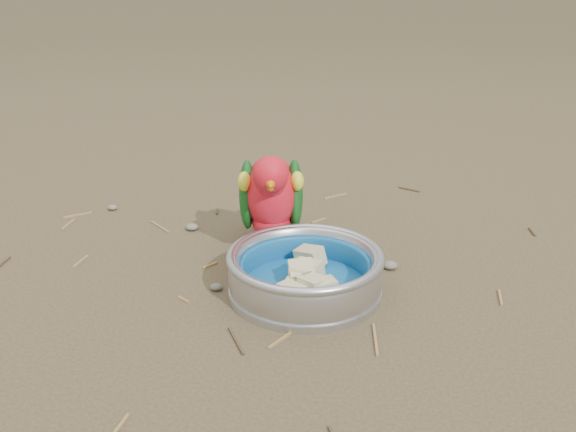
# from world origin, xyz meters

# --- Properties ---
(ground) EXTENTS (60.00, 60.00, 0.00)m
(ground) POSITION_xyz_m (0.00, 0.00, 0.00)
(ground) COLOR brown
(food_bowl) EXTENTS (0.21, 0.21, 0.02)m
(food_bowl) POSITION_xyz_m (0.07, 0.01, 0.01)
(food_bowl) COLOR #B2B2BA
(food_bowl) RESTS_ON ground
(bowl_wall) EXTENTS (0.21, 0.21, 0.04)m
(bowl_wall) POSITION_xyz_m (0.07, 0.01, 0.04)
(bowl_wall) COLOR #B2B2BA
(bowl_wall) RESTS_ON food_bowl
(fruit_wedges) EXTENTS (0.12, 0.12, 0.03)m
(fruit_wedges) POSITION_xyz_m (0.07, 0.01, 0.03)
(fruit_wedges) COLOR beige
(fruit_wedges) RESTS_ON food_bowl
(lory_parrot) EXTENTS (0.11, 0.21, 0.16)m
(lory_parrot) POSITION_xyz_m (0.02, 0.14, 0.08)
(lory_parrot) COLOR red
(lory_parrot) RESTS_ON ground
(ground_debris) EXTENTS (0.90, 0.80, 0.01)m
(ground_debris) POSITION_xyz_m (-0.04, 0.02, 0.00)
(ground_debris) COLOR olive
(ground_debris) RESTS_ON ground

